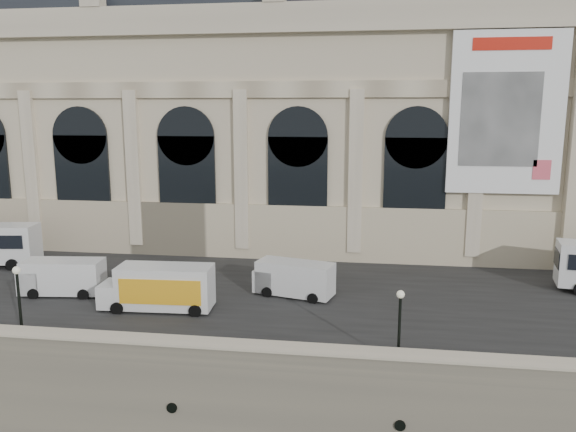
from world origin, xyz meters
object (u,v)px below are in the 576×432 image
at_px(van_c, 291,278).
at_px(lamp_right, 399,328).
at_px(van_b, 59,277).
at_px(lamp_left, 19,304).
at_px(box_truck, 159,288).

height_order(van_c, lamp_right, lamp_right).
relative_size(van_b, van_c, 1.00).
bearing_deg(lamp_left, van_c, 34.75).
relative_size(van_c, box_truck, 0.79).
height_order(lamp_left, lamp_right, lamp_left).
xyz_separation_m(van_b, lamp_right, (23.89, -8.16, 0.72)).
height_order(box_truck, lamp_left, lamp_left).
xyz_separation_m(van_c, box_truck, (-8.36, -4.13, 0.24)).
relative_size(van_c, lamp_left, 1.36).
bearing_deg(lamp_right, van_c, 124.69).
height_order(van_c, lamp_left, lamp_left).
bearing_deg(box_truck, van_c, 26.28).
bearing_deg(van_b, van_c, 7.53).
distance_m(van_c, lamp_left, 17.72).
bearing_deg(van_b, box_truck, -12.92).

